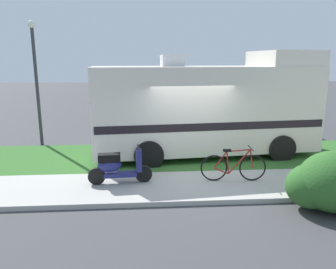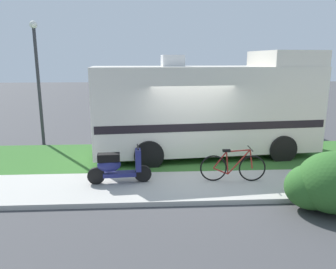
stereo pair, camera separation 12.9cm
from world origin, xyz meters
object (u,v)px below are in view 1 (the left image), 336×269
at_px(motorhome_rv, 207,107).
at_px(scooter, 118,166).
at_px(pickup_truck_near, 242,111).
at_px(street_lamp_post, 36,73).
at_px(bicycle, 233,167).

xyz_separation_m(motorhome_rv, scooter, (-2.82, -2.76, -1.11)).
bearing_deg(motorhome_rv, pickup_truck_near, 58.28).
height_order(motorhome_rv, street_lamp_post, street_lamp_post).
relative_size(motorhome_rv, street_lamp_post, 1.63).
bearing_deg(street_lamp_post, bicycle, -36.14).
distance_m(bicycle, street_lamp_post, 8.14).
height_order(motorhome_rv, pickup_truck_near, motorhome_rv).
bearing_deg(bicycle, motorhome_rv, 93.88).
height_order(scooter, street_lamp_post, street_lamp_post).
height_order(motorhome_rv, bicycle, motorhome_rv).
distance_m(scooter, bicycle, 3.01).
distance_m(bicycle, pickup_truck_near, 7.07).
relative_size(scooter, bicycle, 0.96).
distance_m(motorhome_rv, bicycle, 3.04).
xyz_separation_m(pickup_truck_near, street_lamp_post, (-8.54, -2.09, 1.85)).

